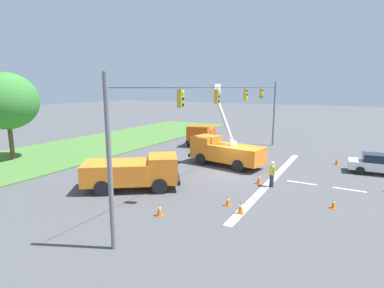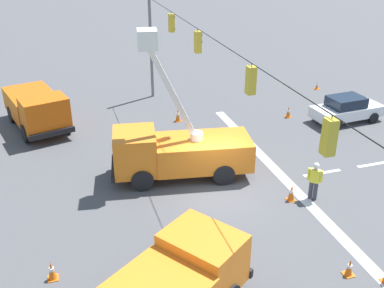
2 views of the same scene
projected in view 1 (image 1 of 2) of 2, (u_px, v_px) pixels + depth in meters
ground_plane at (231, 172)px, 23.66m from camera, size 200.00×200.00×0.00m
grass_verge at (75, 149)px, 32.25m from camera, size 56.00×12.00×0.10m
lane_markings at (294, 182)px, 21.34m from camera, size 17.60×15.25×0.01m
signal_gantry at (232, 115)px, 22.81m from camera, size 26.20×0.33×7.20m
tree_centre at (7, 101)px, 26.68m from camera, size 5.59×4.90×7.96m
utility_truck_bucket_lift at (224, 149)px, 25.59m from camera, size 3.31×6.75×6.92m
utility_truck_support_near at (133, 171)px, 19.64m from camera, size 5.61×6.49×2.21m
utility_truck_support_far at (202, 134)px, 35.33m from camera, size 6.25×3.92×2.37m
sedan_white at (379, 164)px, 23.12m from camera, size 2.18×4.42×1.56m
road_worker at (272, 172)px, 20.11m from camera, size 0.48×0.50×1.77m
traffic_cone_foreground_left at (259, 178)px, 20.83m from camera, size 0.36×0.36×0.77m
traffic_cone_foreground_right at (130, 167)px, 23.93m from camera, size 0.36×0.36×0.70m
traffic_cone_mid_right at (333, 203)px, 16.59m from camera, size 0.36×0.36×0.61m
traffic_cone_lane_edge_a at (228, 200)px, 16.96m from camera, size 0.36×0.36×0.65m
traffic_cone_lane_edge_b at (337, 161)px, 25.99m from camera, size 0.36×0.36×0.73m
traffic_cone_far_left at (159, 209)px, 15.61m from camera, size 0.36×0.36×0.72m
traffic_cone_far_right at (241, 207)px, 15.88m from camera, size 0.36×0.36×0.75m
traffic_cone_centre_line at (265, 150)px, 30.40m from camera, size 0.36×0.36×0.80m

